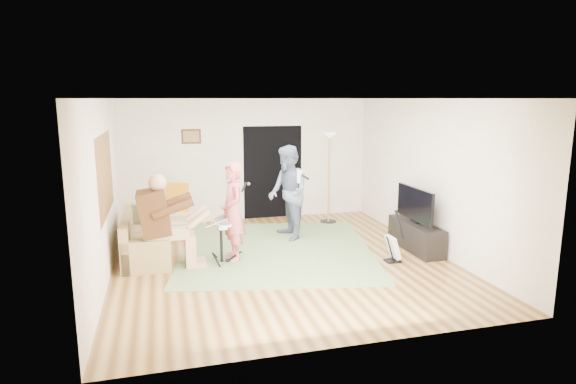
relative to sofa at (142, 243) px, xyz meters
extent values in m
plane|color=brown|center=(2.28, -0.79, -0.25)|extent=(6.00, 6.00, 0.00)
plane|color=white|center=(2.28, -0.79, 2.45)|extent=(6.00, 6.00, 0.00)
plane|color=brown|center=(-0.46, -0.59, 1.30)|extent=(0.00, 2.05, 2.05)
plane|color=black|center=(2.83, 2.20, 0.80)|extent=(2.10, 0.00, 2.10)
cube|color=#3F2314|center=(1.03, 2.20, 1.65)|extent=(0.42, 0.03, 0.32)
cube|color=#617B4B|center=(2.32, -0.23, -0.24)|extent=(4.01, 4.27, 0.02)
cube|color=#9D844E|center=(0.08, 0.00, -0.06)|extent=(0.75, 1.51, 0.37)
cube|color=#9D844E|center=(-0.24, 0.00, 0.13)|extent=(0.14, 1.86, 0.75)
cube|color=#9D844E|center=(0.08, 0.84, 0.02)|extent=(0.75, 0.18, 0.53)
cube|color=#9D844E|center=(0.08, -0.84, 0.02)|extent=(0.75, 0.18, 0.53)
cube|color=#512E16|center=(0.23, -0.65, 0.68)|extent=(0.43, 0.56, 0.71)
sphere|color=tan|center=(0.31, -0.65, 1.15)|extent=(0.28, 0.28, 0.28)
cylinder|color=black|center=(1.28, -0.65, 0.10)|extent=(0.05, 0.05, 0.66)
cube|color=white|center=(1.28, -0.65, 0.42)|extent=(0.13, 0.66, 0.04)
imported|color=#D05A62|center=(1.50, -0.55, 0.59)|extent=(0.49, 0.66, 1.67)
imported|color=slate|center=(2.72, 0.42, 0.66)|extent=(0.78, 0.95, 1.83)
cube|color=black|center=(4.07, -1.35, -0.23)|extent=(0.24, 0.20, 0.03)
cube|color=silver|center=(4.07, -1.35, 0.00)|extent=(0.19, 0.29, 0.38)
cylinder|color=black|center=(4.16, -1.35, 0.39)|extent=(0.20, 0.04, 0.50)
cylinder|color=black|center=(3.91, 1.42, -0.24)|extent=(0.35, 0.35, 0.03)
cylinder|color=#B2844C|center=(3.91, 1.42, 0.71)|extent=(0.05, 0.05, 1.88)
cone|color=white|center=(3.91, 1.42, 1.67)|extent=(0.31, 0.31, 0.13)
cube|color=#CFB786|center=(0.62, 1.02, 0.24)|extent=(0.55, 0.55, 0.04)
cube|color=orange|center=(0.62, 1.22, 0.59)|extent=(0.44, 0.18, 0.45)
cube|color=black|center=(4.78, -0.83, 0.00)|extent=(0.40, 1.40, 0.50)
cube|color=black|center=(4.73, -0.83, 0.60)|extent=(0.06, 1.17, 0.59)
camera|label=1|loc=(0.38, -8.36, 2.45)|focal=30.00mm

